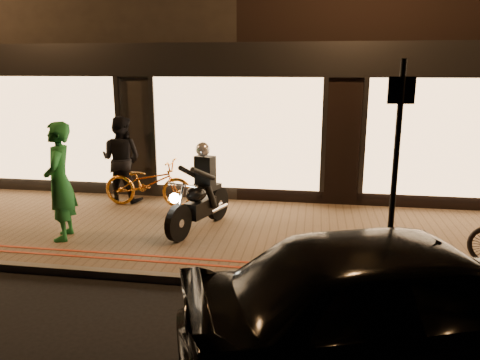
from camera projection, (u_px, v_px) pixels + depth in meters
name	position (u px, v px, depth m)	size (l,w,h in m)	color
ground	(190.00, 285.00, 6.62)	(90.00, 90.00, 0.00)	black
sidewalk	(219.00, 233.00, 8.53)	(50.00, 4.00, 0.12)	brown
kerb_stone	(191.00, 280.00, 6.66)	(50.00, 0.14, 0.12)	#59544C
red_kerb_lines	(199.00, 262.00, 7.12)	(50.00, 0.26, 0.01)	#9C2A0E
building_row	(264.00, 25.00, 14.23)	(48.00, 10.11, 8.50)	black
motorcycle	(200.00, 196.00, 8.43)	(0.85, 1.88, 1.59)	black
sign_post	(396.00, 160.00, 6.26)	(0.35, 0.09, 3.00)	black
bicycle_gold	(148.00, 183.00, 9.85)	(0.67, 1.92, 1.01)	orange
person_green	(60.00, 182.00, 7.88)	(0.74, 0.48, 2.02)	#1E7030
person_dark	(121.00, 159.00, 10.14)	(0.91, 0.71, 1.87)	black
parked_car	(410.00, 304.00, 4.55)	(1.81, 4.51, 1.54)	black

